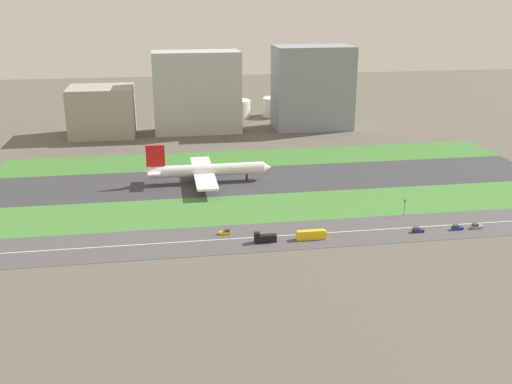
% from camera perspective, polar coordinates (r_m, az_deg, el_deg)
% --- Properties ---
extents(ground_plane, '(800.00, 800.00, 0.00)m').
position_cam_1_polar(ground_plane, '(298.45, 1.21, 1.24)').
color(ground_plane, '#5B564C').
extents(runway, '(280.00, 46.00, 0.10)m').
position_cam_1_polar(runway, '(298.44, 1.21, 1.25)').
color(runway, '#38383D').
rests_on(runway, ground_plane).
extents(grass_median_north, '(280.00, 36.00, 0.10)m').
position_cam_1_polar(grass_median_north, '(337.22, -0.04, 3.31)').
color(grass_median_north, '#3D7A33').
rests_on(grass_median_north, ground_plane).
extents(grass_median_south, '(280.00, 36.00, 0.10)m').
position_cam_1_polar(grass_median_south, '(260.34, 2.82, -1.42)').
color(grass_median_south, '#427F38').
rests_on(grass_median_south, ground_plane).
extents(highway, '(280.00, 28.00, 0.10)m').
position_cam_1_polar(highway, '(231.30, 4.45, -4.10)').
color(highway, '#4C4C4F').
rests_on(highway, ground_plane).
extents(highway_centerline, '(266.00, 0.50, 0.01)m').
position_cam_1_polar(highway_centerline, '(231.28, 4.45, -4.09)').
color(highway_centerline, silver).
rests_on(highway_centerline, highway).
extents(airliner, '(65.00, 56.00, 19.70)m').
position_cam_1_polar(airliner, '(292.77, -5.02, 2.10)').
color(airliner, white).
rests_on(airliner, runway).
extents(car_0, '(4.40, 1.80, 2.00)m').
position_cam_1_polar(car_0, '(248.04, 18.82, -3.27)').
color(car_0, navy).
rests_on(car_0, highway).
extents(car_2, '(4.40, 1.80, 2.00)m').
position_cam_1_polar(car_2, '(251.92, 20.48, -3.12)').
color(car_2, '#99999E').
rests_on(car_2, highway).
extents(truck_0, '(8.40, 2.50, 4.00)m').
position_cam_1_polar(truck_0, '(223.16, 0.84, -4.46)').
color(truck_0, black).
rests_on(truck_0, highway).
extents(car_3, '(4.40, 1.80, 2.00)m').
position_cam_1_polar(car_3, '(240.91, 15.32, -3.56)').
color(car_3, navy).
rests_on(car_3, highway).
extents(bus_0, '(11.60, 2.50, 3.50)m').
position_cam_1_polar(bus_0, '(226.70, 5.34, -4.13)').
color(bus_0, yellow).
rests_on(bus_0, highway).
extents(car_1, '(4.40, 1.80, 2.00)m').
position_cam_1_polar(car_1, '(230.82, -2.95, -3.88)').
color(car_1, yellow).
rests_on(car_1, highway).
extents(traffic_light, '(0.36, 0.50, 7.20)m').
position_cam_1_polar(traffic_light, '(255.74, 14.13, -1.35)').
color(traffic_light, '#4C4C51').
rests_on(traffic_light, highway).
extents(terminal_building, '(41.56, 36.02, 31.70)m').
position_cam_1_polar(terminal_building, '(402.72, -14.61, 7.54)').
color(terminal_building, '#9E998E').
rests_on(terminal_building, ground_plane).
extents(hangar_building, '(57.25, 25.52, 53.40)m').
position_cam_1_polar(hangar_building, '(399.74, -5.71, 9.55)').
color(hangar_building, '#B2B2B7').
rests_on(hangar_building, ground_plane).
extents(office_tower, '(52.53, 30.82, 55.76)m').
position_cam_1_polar(office_tower, '(411.83, 5.45, 9.99)').
color(office_tower, gray).
rests_on(office_tower, ground_plane).
extents(fuel_tank_west, '(19.79, 19.79, 14.08)m').
position_cam_1_polar(fuel_tank_west, '(447.40, -5.90, 7.96)').
color(fuel_tank_west, silver).
rests_on(fuel_tank_west, ground_plane).
extents(fuel_tank_centre, '(21.35, 21.35, 12.86)m').
position_cam_1_polar(fuel_tank_centre, '(450.29, -1.92, 8.03)').
color(fuel_tank_centre, silver).
rests_on(fuel_tank_centre, ground_plane).
extents(fuel_tank_east, '(21.58, 21.58, 13.89)m').
position_cam_1_polar(fuel_tank_east, '(455.13, 2.03, 8.21)').
color(fuel_tank_east, silver).
rests_on(fuel_tank_east, ground_plane).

